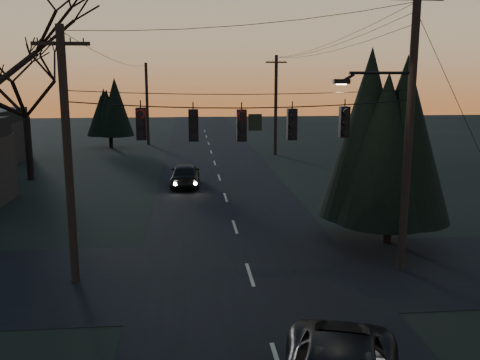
{
  "coord_description": "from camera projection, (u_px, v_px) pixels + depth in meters",
  "views": [
    {
      "loc": [
        -2.1,
        -7.69,
        6.99
      ],
      "look_at": [
        -0.4,
        9.48,
        3.53
      ],
      "focal_mm": 40.0,
      "sensor_mm": 36.0,
      "label": 1
    }
  ],
  "objects": [
    {
      "name": "bare_tree_dist",
      "position": [
        24.0,
        90.0,
        34.53
      ],
      "size": [
        7.85,
        7.85,
        8.43
      ],
      "color": "black",
      "rests_on": "ground"
    },
    {
      "name": "cross_road",
      "position": [
        250.0,
        275.0,
        18.83
      ],
      "size": [
        60.0,
        7.0,
        0.02
      ],
      "primitive_type": "cube",
      "color": "black",
      "rests_on": "ground"
    },
    {
      "name": "sedan_oncoming_a",
      "position": [
        185.0,
        175.0,
        33.52
      ],
      "size": [
        1.92,
        4.42,
        1.48
      ],
      "primitive_type": "imported",
      "rotation": [
        0.0,
        0.0,
        3.1
      ],
      "color": "black",
      "rests_on": "ground"
    },
    {
      "name": "span_signal_assembly",
      "position": [
        243.0,
        124.0,
        17.77
      ],
      "size": [
        11.5,
        0.44,
        1.48
      ],
      "color": "black",
      "rests_on": "ground"
    },
    {
      "name": "utility_pole_far_l",
      "position": [
        149.0,
        144.0,
        53.39
      ],
      "size": [
        0.3,
        0.3,
        8.0
      ],
      "primitive_type": null,
      "color": "black",
      "rests_on": "ground"
    },
    {
      "name": "main_road",
      "position": [
        228.0,
        206.0,
        28.59
      ],
      "size": [
        8.0,
        120.0,
        0.02
      ],
      "primitive_type": "cube",
      "color": "black",
      "rests_on": "ground"
    },
    {
      "name": "utility_pole_left",
      "position": [
        76.0,
        281.0,
        18.26
      ],
      "size": [
        1.8,
        0.3,
        8.5
      ],
      "primitive_type": null,
      "color": "black",
      "rests_on": "ground"
    },
    {
      "name": "evergreen_dist",
      "position": [
        110.0,
        111.0,
        50.37
      ],
      "size": [
        3.43,
        3.43,
        5.79
      ],
      "color": "black",
      "rests_on": "ground"
    },
    {
      "name": "utility_pole_right",
      "position": [
        400.0,
        270.0,
        19.37
      ],
      "size": [
        5.0,
        0.3,
        10.0
      ],
      "primitive_type": null,
      "color": "black",
      "rests_on": "ground"
    },
    {
      "name": "evergreen_right",
      "position": [
        393.0,
        135.0,
        21.6
      ],
      "size": [
        4.38,
        4.38,
        7.85
      ],
      "color": "black",
      "rests_on": "ground"
    },
    {
      "name": "utility_pole_far_r",
      "position": [
        275.0,
        155.0,
        46.69
      ],
      "size": [
        1.8,
        0.3,
        8.5
      ],
      "primitive_type": null,
      "color": "black",
      "rests_on": "ground"
    }
  ]
}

